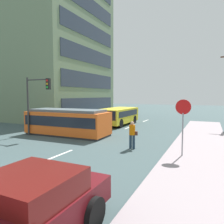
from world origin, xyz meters
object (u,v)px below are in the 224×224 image
(pedestrian_crossing, at_px, (132,133))
(parked_sedan_mid, at_px, (73,121))
(streetcar_tram, at_px, (67,122))
(pickup_truck_parked, at_px, (11,219))
(traffic_light_mast, at_px, (36,95))
(city_bus, at_px, (118,115))
(stop_sign, at_px, (183,116))

(pedestrian_crossing, bearing_deg, parked_sedan_mid, 144.99)
(streetcar_tram, bearing_deg, parked_sedan_mid, 120.00)
(pedestrian_crossing, relative_size, pickup_truck_parked, 0.33)
(pedestrian_crossing, distance_m, traffic_light_mast, 8.47)
(parked_sedan_mid, bearing_deg, city_bus, 40.61)
(streetcar_tram, height_order, stop_sign, stop_sign)
(pedestrian_crossing, relative_size, parked_sedan_mid, 0.37)
(pedestrian_crossing, bearing_deg, city_bus, 117.95)
(city_bus, xyz_separation_m, traffic_light_mast, (-3.27, -8.51, 2.19))
(parked_sedan_mid, height_order, traffic_light_mast, traffic_light_mast)
(city_bus, bearing_deg, streetcar_tram, -101.12)
(city_bus, relative_size, pickup_truck_parked, 1.20)
(pedestrian_crossing, bearing_deg, stop_sign, -13.94)
(city_bus, bearing_deg, pickup_truck_parked, -73.17)
(streetcar_tram, distance_m, pickup_truck_parked, 13.18)
(city_bus, distance_m, pedestrian_crossing, 10.35)
(city_bus, distance_m, pickup_truck_parked, 19.14)
(streetcar_tram, xyz_separation_m, stop_sign, (9.22, -2.75, 1.11))
(traffic_light_mast, bearing_deg, pedestrian_crossing, -4.48)
(pickup_truck_parked, xyz_separation_m, traffic_light_mast, (-8.82, 9.81, 2.43))
(parked_sedan_mid, bearing_deg, streetcar_tram, -60.00)
(stop_sign, bearing_deg, parked_sedan_mid, 149.72)
(streetcar_tram, xyz_separation_m, city_bus, (1.40, 7.12, -0.05))
(stop_sign, relative_size, traffic_light_mast, 0.62)
(parked_sedan_mid, xyz_separation_m, stop_sign, (11.50, -6.72, 1.57))
(parked_sedan_mid, relative_size, stop_sign, 1.57)
(city_bus, bearing_deg, pedestrian_crossing, -62.05)
(streetcar_tram, relative_size, traffic_light_mast, 1.48)
(city_bus, relative_size, pedestrian_crossing, 3.62)
(traffic_light_mast, bearing_deg, parked_sedan_mid, 94.42)
(streetcar_tram, height_order, pickup_truck_parked, streetcar_tram)
(city_bus, bearing_deg, traffic_light_mast, -111.05)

